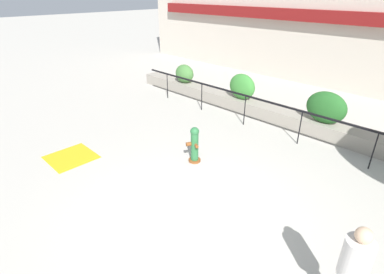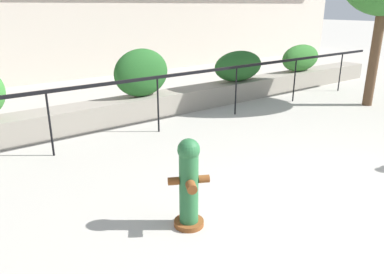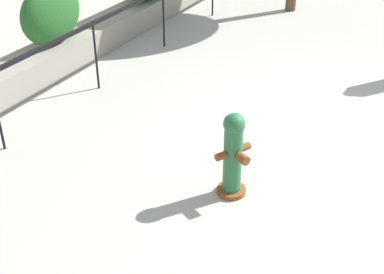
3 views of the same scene
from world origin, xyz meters
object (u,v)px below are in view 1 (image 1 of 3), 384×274
(hedge_bush_0, at_px, (185,74))
(hedge_bush_1, at_px, (242,87))
(pedestrian, at_px, (353,269))
(fire_hydrant, at_px, (194,144))
(hedge_bush_2, at_px, (326,107))

(hedge_bush_0, xyz_separation_m, hedge_bush_1, (3.34, 0.00, 0.09))
(hedge_bush_0, xyz_separation_m, pedestrian, (9.66, -5.94, 0.06))
(hedge_bush_1, relative_size, fire_hydrant, 1.08)
(pedestrian, bearing_deg, hedge_bush_2, 116.23)
(hedge_bush_0, distance_m, pedestrian, 11.34)
(hedge_bush_2, distance_m, pedestrian, 6.62)
(fire_hydrant, relative_size, pedestrian, 0.62)
(hedge_bush_0, bearing_deg, fire_hydrant, -41.16)
(hedge_bush_1, bearing_deg, fire_hydrant, -70.28)
(hedge_bush_0, height_order, hedge_bush_1, hedge_bush_1)
(hedge_bush_1, xyz_separation_m, hedge_bush_2, (3.39, 0.00, 0.02))
(hedge_bush_1, bearing_deg, hedge_bush_0, 180.00)
(hedge_bush_0, relative_size, hedge_bush_2, 0.74)
(hedge_bush_0, bearing_deg, pedestrian, -31.59)
(hedge_bush_0, relative_size, hedge_bush_1, 0.84)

